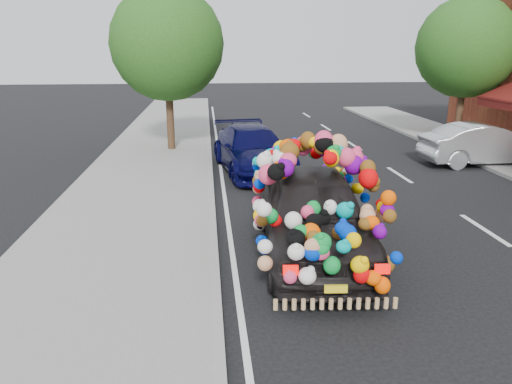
% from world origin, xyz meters
% --- Properties ---
extents(ground, '(100.00, 100.00, 0.00)m').
position_xyz_m(ground, '(0.00, 0.00, 0.00)').
color(ground, black).
rests_on(ground, ground).
extents(sidewalk, '(4.00, 60.00, 0.12)m').
position_xyz_m(sidewalk, '(-4.30, 0.00, 0.06)').
color(sidewalk, gray).
rests_on(sidewalk, ground).
extents(kerb, '(0.15, 60.00, 0.13)m').
position_xyz_m(kerb, '(-2.35, 0.00, 0.07)').
color(kerb, gray).
rests_on(kerb, ground).
extents(lane_markings, '(6.00, 50.00, 0.01)m').
position_xyz_m(lane_markings, '(3.60, 0.00, 0.01)').
color(lane_markings, silver).
rests_on(lane_markings, ground).
extents(tree_near_sidewalk, '(4.20, 4.20, 6.13)m').
position_xyz_m(tree_near_sidewalk, '(-3.80, 9.50, 4.02)').
color(tree_near_sidewalk, '#332114').
rests_on(tree_near_sidewalk, ground).
extents(tree_far_b, '(4.00, 4.00, 5.90)m').
position_xyz_m(tree_far_b, '(8.00, 10.00, 3.89)').
color(tree_far_b, '#332114').
rests_on(tree_far_b, ground).
extents(plush_art_car, '(2.65, 5.19, 2.30)m').
position_xyz_m(plush_art_car, '(-0.46, -0.91, 1.19)').
color(plush_art_car, black).
rests_on(plush_art_car, ground).
extents(navy_sedan, '(2.66, 5.16, 1.43)m').
position_xyz_m(navy_sedan, '(-0.98, 5.94, 0.72)').
color(navy_sedan, '#040431').
rests_on(navy_sedan, ground).
extents(silver_hatchback, '(4.30, 1.58, 1.41)m').
position_xyz_m(silver_hatchback, '(7.00, 6.14, 0.70)').
color(silver_hatchback, '#A8ABAF').
rests_on(silver_hatchback, ground).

